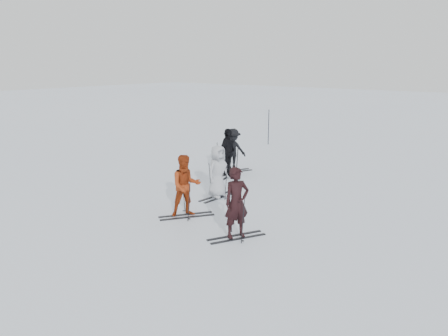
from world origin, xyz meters
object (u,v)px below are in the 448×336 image
skier_grey (218,172)px  piste_marker (269,127)px  skier_red (186,187)px  skier_uphill_left (228,153)px  skier_near_dark (237,204)px  skier_uphill_far (233,151)px

skier_grey → piste_marker: (-3.73, 9.04, 0.08)m
skier_red → skier_grey: bearing=46.6°
skier_grey → skier_uphill_left: skier_uphill_left is taller
skier_near_dark → skier_uphill_left: skier_uphill_left is taller
skier_near_dark → skier_red: bearing=107.2°
skier_near_dark → skier_uphill_far: 6.80m
skier_red → piste_marker: (-4.14, 11.02, 0.04)m
skier_near_dark → skier_grey: size_ratio=1.06×
skier_red → skier_uphill_far: size_ratio=1.03×
skier_uphill_far → skier_grey: bearing=-126.9°
skier_red → piste_marker: piste_marker is taller
skier_near_dark → skier_grey: skier_near_dark is taller
skier_grey → skier_uphill_far: (-1.65, 3.04, 0.01)m
skier_red → skier_grey: skier_red is taller
skier_red → piste_marker: size_ratio=0.95×
skier_near_dark → skier_red: skier_near_dark is taller
skier_uphill_far → piste_marker: piste_marker is taller
skier_near_dark → skier_uphill_far: size_ratio=1.04×
skier_near_dark → skier_red: size_ratio=1.01×
skier_uphill_left → skier_uphill_far: skier_uphill_left is taller
piste_marker → skier_grey: bearing=-67.6°
skier_near_dark → skier_uphill_far: (-4.12, 5.41, -0.04)m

